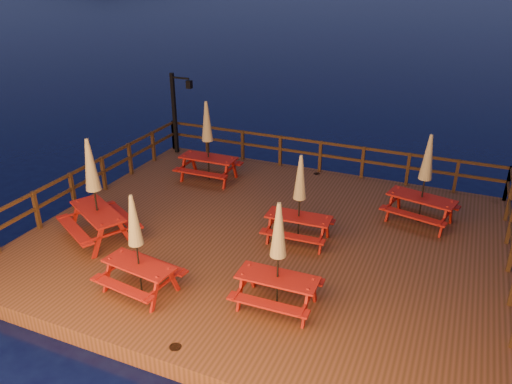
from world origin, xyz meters
TOP-DOWN VIEW (x-y plane):
  - ground at (0.00, 0.00)m, footprint 500.00×500.00m
  - deck at (0.00, 0.00)m, footprint 12.00×10.00m
  - deck_piles at (0.00, 0.00)m, footprint 11.44×9.44m
  - railing at (0.00, 1.78)m, footprint 11.80×9.75m
  - lamp_post at (-5.39, 4.55)m, footprint 0.85×0.18m
  - picnic_table_0 at (0.84, 0.08)m, footprint 1.71×1.43m
  - picnic_table_1 at (-3.94, -1.87)m, footprint 2.45×2.32m
  - picnic_table_2 at (1.32, -2.67)m, footprint 1.73×1.44m
  - picnic_table_3 at (-3.18, 2.71)m, footprint 1.88×1.56m
  - picnic_table_4 at (-1.62, -3.37)m, footprint 1.80×1.55m
  - picnic_table_5 at (3.61, 2.36)m, footprint 2.08×1.84m

SIDE VIEW (x-z plane):
  - deck_piles at x=0.00m, z-range -1.00..0.40m
  - ground at x=0.00m, z-range 0.00..0.00m
  - deck at x=0.00m, z-range 0.00..0.40m
  - railing at x=0.00m, z-range 0.61..1.71m
  - picnic_table_4 at x=-1.62m, z-range 0.45..2.79m
  - picnic_table_0 at x=0.84m, z-range 0.45..2.82m
  - picnic_table_2 at x=1.32m, z-range 0.45..2.87m
  - picnic_table_5 at x=3.61m, z-range 0.45..3.02m
  - picnic_table_3 at x=-3.18m, z-range 0.45..3.11m
  - picnic_table_1 at x=-3.94m, z-range 0.45..3.21m
  - lamp_post at x=-5.39m, z-range 0.70..3.70m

